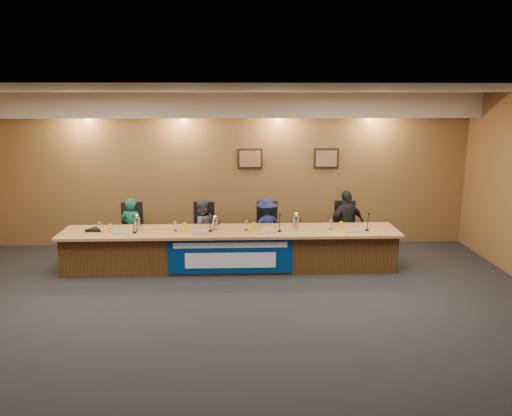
# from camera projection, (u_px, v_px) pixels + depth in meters

# --- Properties ---
(floor) EXTENTS (10.00, 10.00, 0.00)m
(floor) POSITION_uv_depth(u_px,v_px,m) (229.00, 327.00, 6.93)
(floor) COLOR black
(floor) RESTS_ON ground
(ceiling) EXTENTS (10.00, 8.00, 0.04)m
(ceiling) POSITION_uv_depth(u_px,v_px,m) (226.00, 91.00, 6.22)
(ceiling) COLOR silver
(ceiling) RESTS_ON wall_back
(wall_back) EXTENTS (10.00, 0.04, 3.20)m
(wall_back) POSITION_uv_depth(u_px,v_px,m) (231.00, 170.00, 10.48)
(wall_back) COLOR brown
(wall_back) RESTS_ON floor
(soffit) EXTENTS (10.00, 0.50, 0.50)m
(soffit) POSITION_uv_depth(u_px,v_px,m) (230.00, 105.00, 9.93)
(soffit) COLOR beige
(soffit) RESTS_ON wall_back
(dais_body) EXTENTS (6.00, 0.80, 0.70)m
(dais_body) POSITION_uv_depth(u_px,v_px,m) (231.00, 250.00, 9.19)
(dais_body) COLOR #4A2B13
(dais_body) RESTS_ON floor
(dais_top) EXTENTS (6.10, 0.95, 0.05)m
(dais_top) POSITION_uv_depth(u_px,v_px,m) (231.00, 231.00, 9.06)
(dais_top) COLOR #9E7341
(dais_top) RESTS_ON dais_body
(banner) EXTENTS (2.20, 0.02, 0.65)m
(banner) POSITION_uv_depth(u_px,v_px,m) (230.00, 256.00, 8.78)
(banner) COLOR navy
(banner) RESTS_ON dais_body
(banner_text_upper) EXTENTS (2.00, 0.01, 0.10)m
(banner_text_upper) POSITION_uv_depth(u_px,v_px,m) (230.00, 245.00, 8.73)
(banner_text_upper) COLOR silver
(banner_text_upper) RESTS_ON banner
(banner_text_lower) EXTENTS (1.60, 0.01, 0.28)m
(banner_text_lower) POSITION_uv_depth(u_px,v_px,m) (231.00, 260.00, 8.79)
(banner_text_lower) COLOR silver
(banner_text_lower) RESTS_ON banner
(wall_photo_left) EXTENTS (0.52, 0.04, 0.42)m
(wall_photo_left) POSITION_uv_depth(u_px,v_px,m) (250.00, 159.00, 10.41)
(wall_photo_left) COLOR black
(wall_photo_left) RESTS_ON wall_back
(wall_photo_right) EXTENTS (0.52, 0.04, 0.42)m
(wall_photo_right) POSITION_uv_depth(u_px,v_px,m) (326.00, 158.00, 10.46)
(wall_photo_right) COLOR black
(wall_photo_right) RESTS_ON wall_back
(panelist_a) EXTENTS (0.51, 0.40, 1.22)m
(panelist_a) POSITION_uv_depth(u_px,v_px,m) (132.00, 229.00, 9.66)
(panelist_a) COLOR #0C5037
(panelist_a) RESTS_ON floor
(panelist_b) EXTENTS (0.72, 0.66, 1.20)m
(panelist_b) POSITION_uv_depth(u_px,v_px,m) (201.00, 229.00, 9.71)
(panelist_b) COLOR #4A494E
(panelist_b) RESTS_ON floor
(panelist_c) EXTENTS (0.89, 0.69, 1.22)m
(panelist_c) POSITION_uv_depth(u_px,v_px,m) (266.00, 228.00, 9.76)
(panelist_c) COLOR #12193D
(panelist_c) RESTS_ON floor
(panelist_d) EXTENTS (0.85, 0.58, 1.34)m
(panelist_d) POSITION_uv_depth(u_px,v_px,m) (346.00, 224.00, 9.80)
(panelist_d) COLOR black
(panelist_d) RESTS_ON floor
(office_chair_a) EXTENTS (0.58, 0.58, 0.08)m
(office_chair_a) POSITION_uv_depth(u_px,v_px,m) (133.00, 234.00, 9.79)
(office_chair_a) COLOR black
(office_chair_a) RESTS_ON floor
(office_chair_b) EXTENTS (0.56, 0.56, 0.08)m
(office_chair_b) POSITION_uv_depth(u_px,v_px,m) (202.00, 233.00, 9.84)
(office_chair_b) COLOR black
(office_chair_b) RESTS_ON floor
(office_chair_c) EXTENTS (0.55, 0.55, 0.08)m
(office_chair_c) POSITION_uv_depth(u_px,v_px,m) (266.00, 233.00, 9.88)
(office_chair_c) COLOR black
(office_chair_c) RESTS_ON floor
(office_chair_d) EXTENTS (0.54, 0.54, 0.08)m
(office_chair_d) POSITION_uv_depth(u_px,v_px,m) (345.00, 232.00, 9.94)
(office_chair_d) COLOR black
(office_chair_d) RESTS_ON floor
(nameplate_a) EXTENTS (0.24, 0.08, 0.10)m
(nameplate_a) POSITION_uv_depth(u_px,v_px,m) (119.00, 233.00, 8.72)
(nameplate_a) COLOR white
(nameplate_a) RESTS_ON dais_top
(microphone_a) EXTENTS (0.07, 0.07, 0.02)m
(microphone_a) POSITION_uv_depth(u_px,v_px,m) (135.00, 232.00, 8.87)
(microphone_a) COLOR black
(microphone_a) RESTS_ON dais_top
(juice_glass_a) EXTENTS (0.06, 0.06, 0.15)m
(juice_glass_a) POSITION_uv_depth(u_px,v_px,m) (110.00, 228.00, 8.89)
(juice_glass_a) COLOR #FFB700
(juice_glass_a) RESTS_ON dais_top
(water_glass_a) EXTENTS (0.08, 0.08, 0.18)m
(water_glass_a) POSITION_uv_depth(u_px,v_px,m) (100.00, 227.00, 8.93)
(water_glass_a) COLOR silver
(water_glass_a) RESTS_ON dais_top
(nameplate_b) EXTENTS (0.24, 0.08, 0.10)m
(nameplate_b) POSITION_uv_depth(u_px,v_px,m) (200.00, 232.00, 8.78)
(nameplate_b) COLOR white
(nameplate_b) RESTS_ON dais_top
(microphone_b) EXTENTS (0.07, 0.07, 0.02)m
(microphone_b) POSITION_uv_depth(u_px,v_px,m) (210.00, 231.00, 8.98)
(microphone_b) COLOR black
(microphone_b) RESTS_ON dais_top
(juice_glass_b) EXTENTS (0.06, 0.06, 0.15)m
(juice_glass_b) POSITION_uv_depth(u_px,v_px,m) (185.00, 227.00, 8.99)
(juice_glass_b) COLOR #FFB700
(juice_glass_b) RESTS_ON dais_top
(water_glass_b) EXTENTS (0.08, 0.08, 0.18)m
(water_glass_b) POSITION_uv_depth(u_px,v_px,m) (175.00, 226.00, 8.99)
(water_glass_b) COLOR silver
(water_glass_b) RESTS_ON dais_top
(nameplate_c) EXTENTS (0.24, 0.08, 0.10)m
(nameplate_c) POSITION_uv_depth(u_px,v_px,m) (269.00, 231.00, 8.80)
(nameplate_c) COLOR white
(nameplate_c) RESTS_ON dais_top
(microphone_c) EXTENTS (0.07, 0.07, 0.02)m
(microphone_c) POSITION_uv_depth(u_px,v_px,m) (279.00, 231.00, 8.96)
(microphone_c) COLOR black
(microphone_c) RESTS_ON dais_top
(juice_glass_c) EXTENTS (0.06, 0.06, 0.15)m
(juice_glass_c) POSITION_uv_depth(u_px,v_px,m) (254.00, 227.00, 9.00)
(juice_glass_c) COLOR #FFB700
(juice_glass_c) RESTS_ON dais_top
(water_glass_c) EXTENTS (0.08, 0.08, 0.18)m
(water_glass_c) POSITION_uv_depth(u_px,v_px,m) (246.00, 225.00, 9.03)
(water_glass_c) COLOR silver
(water_glass_c) RESTS_ON dais_top
(nameplate_d) EXTENTS (0.24, 0.08, 0.10)m
(nameplate_d) POSITION_uv_depth(u_px,v_px,m) (356.00, 230.00, 8.87)
(nameplate_d) COLOR white
(nameplate_d) RESTS_ON dais_top
(microphone_d) EXTENTS (0.07, 0.07, 0.02)m
(microphone_d) POSITION_uv_depth(u_px,v_px,m) (367.00, 230.00, 9.03)
(microphone_d) COLOR black
(microphone_d) RESTS_ON dais_top
(juice_glass_d) EXTENTS (0.06, 0.06, 0.15)m
(juice_glass_d) POSITION_uv_depth(u_px,v_px,m) (341.00, 226.00, 9.07)
(juice_glass_d) COLOR #FFB700
(juice_glass_d) RESTS_ON dais_top
(water_glass_d) EXTENTS (0.08, 0.08, 0.18)m
(water_glass_d) POSITION_uv_depth(u_px,v_px,m) (331.00, 225.00, 9.08)
(water_glass_d) COLOR silver
(water_glass_d) RESTS_ON dais_top
(carafe_left) EXTENTS (0.11, 0.11, 0.26)m
(carafe_left) POSITION_uv_depth(u_px,v_px,m) (137.00, 224.00, 8.97)
(carafe_left) COLOR silver
(carafe_left) RESTS_ON dais_top
(carafe_mid) EXTENTS (0.11, 0.11, 0.22)m
(carafe_mid) POSITION_uv_depth(u_px,v_px,m) (215.00, 224.00, 9.03)
(carafe_mid) COLOR silver
(carafe_mid) RESTS_ON dais_top
(carafe_right) EXTENTS (0.12, 0.12, 0.26)m
(carafe_right) POSITION_uv_depth(u_px,v_px,m) (296.00, 222.00, 9.09)
(carafe_right) COLOR silver
(carafe_right) RESTS_ON dais_top
(speakerphone) EXTENTS (0.32, 0.32, 0.05)m
(speakerphone) POSITION_uv_depth(u_px,v_px,m) (94.00, 230.00, 8.99)
(speakerphone) COLOR black
(speakerphone) RESTS_ON dais_top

